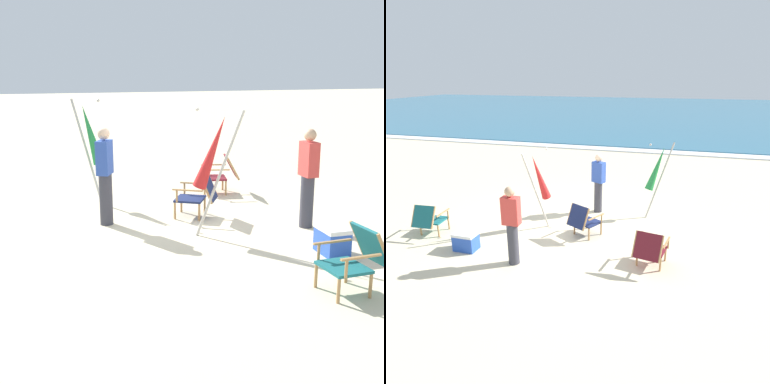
% 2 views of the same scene
% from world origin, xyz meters
% --- Properties ---
extents(ground_plane, '(80.00, 80.00, 0.00)m').
position_xyz_m(ground_plane, '(0.00, 0.00, 0.00)').
color(ground_plane, beige).
extents(sea, '(80.00, 40.00, 0.10)m').
position_xyz_m(sea, '(0.00, 30.12, 0.05)').
color(sea, '#2D6684').
rests_on(sea, ground).
extents(surf_band, '(80.00, 1.10, 0.06)m').
position_xyz_m(surf_band, '(0.00, 9.82, 0.03)').
color(surf_band, white).
rests_on(surf_band, ground).
extents(beach_chair_far_center, '(0.84, 0.89, 0.81)m').
position_xyz_m(beach_chair_far_center, '(0.47, -0.23, 0.43)').
color(beach_chair_far_center, '#19234C').
rests_on(beach_chair_far_center, ground).
extents(beach_chair_mid_center, '(0.63, 0.78, 0.79)m').
position_xyz_m(beach_chair_mid_center, '(-3.03, -1.15, 0.42)').
color(beach_chair_mid_center, '#196066').
rests_on(beach_chair_mid_center, ground).
extents(beach_chair_front_right, '(0.70, 0.84, 0.79)m').
position_xyz_m(beach_chair_front_right, '(2.08, -1.20, 0.42)').
color(beach_chair_front_right, maroon).
rests_on(beach_chair_front_right, ground).
extents(umbrella_furled_green, '(0.72, 0.61, 2.01)m').
position_xyz_m(umbrella_furled_green, '(1.98, 1.46, 1.31)').
color(umbrella_furled_green, '#B7B2A8').
rests_on(umbrella_furled_green, ground).
extents(umbrella_furled_red, '(0.50, 0.76, 2.01)m').
position_xyz_m(umbrella_furled_red, '(-0.63, -0.12, 1.31)').
color(umbrella_furled_red, '#B7B2A8').
rests_on(umbrella_furled_red, ground).
extents(person_near_chairs, '(0.39, 0.32, 1.63)m').
position_xyz_m(person_near_chairs, '(0.47, 1.38, 0.84)').
color(person_near_chairs, '#383842').
rests_on(person_near_chairs, ground).
extents(person_by_waterline, '(0.35, 0.22, 1.63)m').
position_xyz_m(person_by_waterline, '(-0.56, -1.78, 0.84)').
color(person_by_waterline, '#383842').
rests_on(person_by_waterline, ground).
extents(cooler_box, '(0.49, 0.35, 0.40)m').
position_xyz_m(cooler_box, '(-1.82, -1.54, 0.20)').
color(cooler_box, blue).
rests_on(cooler_box, ground).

